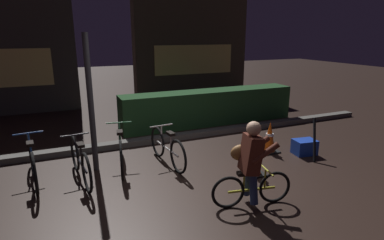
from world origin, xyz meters
The scene contains 14 objects.
ground_plane centered at (0.00, 0.00, 0.00)m, with size 40.00×40.00×0.00m, color black.
sidewalk_curb centered at (0.00, 2.20, 0.06)m, with size 12.00×0.24×0.12m, color #56544F.
hedge_row centered at (1.80, 3.10, 0.45)m, with size 4.80×0.70×0.91m, color #214723.
storefront_right centered at (3.05, 7.20, 2.12)m, with size 4.55×0.54×4.27m.
street_post centered at (-1.42, 1.20, 1.20)m, with size 0.10×0.10×2.39m, color #2D2D33.
parked_bike_left_mid centered at (-2.42, 1.14, 0.35)m, with size 0.46×1.67×0.77m.
parked_bike_center_left centered at (-1.70, 0.86, 0.33)m, with size 0.46×1.58×0.73m.
parked_bike_center_right centered at (-0.98, 1.14, 0.35)m, with size 0.46×1.68×0.78m.
parked_bike_right_mid centered at (-0.16, 0.92, 0.32)m, with size 0.46×1.51×0.70m.
traffic_cone_near centered at (1.06, -0.10, 0.31)m, with size 0.36×0.36×0.65m.
traffic_cone_far centered at (1.98, 0.69, 0.31)m, with size 0.36×0.36×0.65m.
blue_crate centered at (2.56, 0.30, 0.15)m, with size 0.44×0.32×0.30m, color #193DB7.
cyclist centered at (0.43, -0.92, 0.63)m, with size 1.18×0.59×1.25m.
closed_umbrella centered at (2.55, 0.05, 0.38)m, with size 0.05×0.05×0.85m, color black.
Camera 1 is at (-1.93, -4.31, 2.37)m, focal length 29.50 mm.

